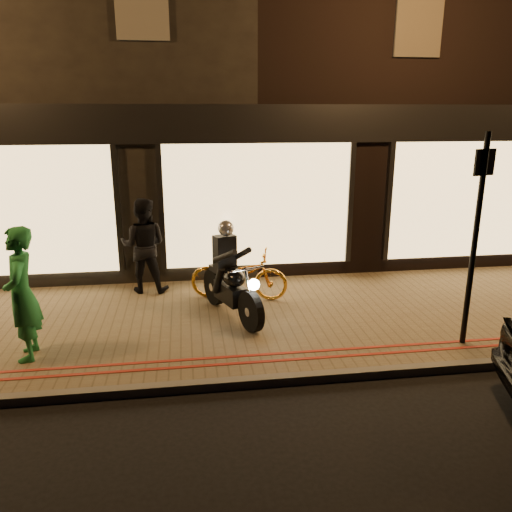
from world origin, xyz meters
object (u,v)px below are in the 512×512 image
(person_green, at_px, (22,294))
(motorcycle, at_px, (230,280))
(bicycle_gold, at_px, (239,274))
(sign_post, at_px, (476,230))

(person_green, bearing_deg, motorcycle, 101.77)
(motorcycle, xyz_separation_m, bicycle_gold, (0.23, 0.77, -0.16))
(motorcycle, bearing_deg, sign_post, -45.99)
(bicycle_gold, xyz_separation_m, person_green, (-3.09, -1.81, 0.46))
(sign_post, xyz_separation_m, person_green, (-6.13, 0.43, -0.76))
(motorcycle, height_order, bicycle_gold, motorcycle)
(sign_post, bearing_deg, person_green, 175.98)
(motorcycle, xyz_separation_m, person_green, (-2.87, -1.04, 0.30))
(motorcycle, xyz_separation_m, sign_post, (3.26, -1.47, 1.06))
(sign_post, relative_size, bicycle_gold, 1.73)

